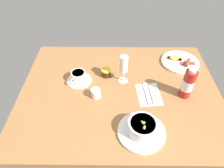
% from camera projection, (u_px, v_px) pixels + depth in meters
% --- Properties ---
extents(ground_plane, '(1.10, 0.84, 0.03)m').
position_uv_depth(ground_plane, '(120.00, 92.00, 1.10)').
color(ground_plane, '#9E6B3D').
extents(porridge_bowl, '(0.22, 0.22, 0.08)m').
position_uv_depth(porridge_bowl, '(142.00, 128.00, 0.88)').
color(porridge_bowl, white).
rests_on(porridge_bowl, ground_plane).
extents(cutlery_setting, '(0.14, 0.18, 0.01)m').
position_uv_depth(cutlery_setting, '(149.00, 93.00, 1.07)').
color(cutlery_setting, white).
rests_on(cutlery_setting, ground_plane).
extents(coffee_cup, '(0.14, 0.14, 0.06)m').
position_uv_depth(coffee_cup, '(79.00, 77.00, 1.13)').
color(coffee_cup, white).
rests_on(coffee_cup, ground_plane).
extents(creamer_jug, '(0.06, 0.05, 0.06)m').
position_uv_depth(creamer_jug, '(96.00, 93.00, 1.04)').
color(creamer_jug, white).
rests_on(creamer_jug, ground_plane).
extents(wine_glass, '(0.06, 0.06, 0.17)m').
position_uv_depth(wine_glass, '(124.00, 65.00, 1.07)').
color(wine_glass, white).
rests_on(wine_glass, ground_plane).
extents(jam_jar, '(0.06, 0.06, 0.05)m').
position_uv_depth(jam_jar, '(106.00, 73.00, 1.16)').
color(jam_jar, '#3F2012').
rests_on(jam_jar, ground_plane).
extents(sauce_bottle_red, '(0.06, 0.06, 0.18)m').
position_uv_depth(sauce_bottle_red, '(188.00, 84.00, 1.01)').
color(sauce_bottle_red, '#B21E19').
rests_on(sauce_bottle_red, ground_plane).
extents(breakfast_plate, '(0.24, 0.24, 0.04)m').
position_uv_depth(breakfast_plate, '(180.00, 62.00, 1.26)').
color(breakfast_plate, white).
rests_on(breakfast_plate, ground_plane).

